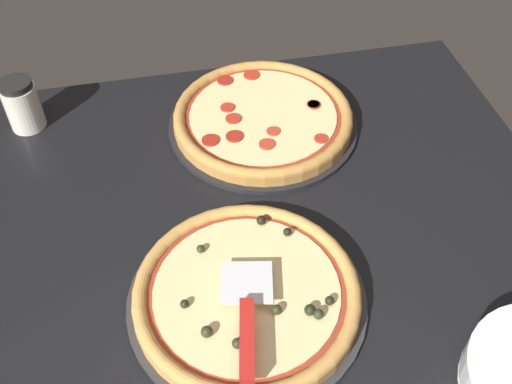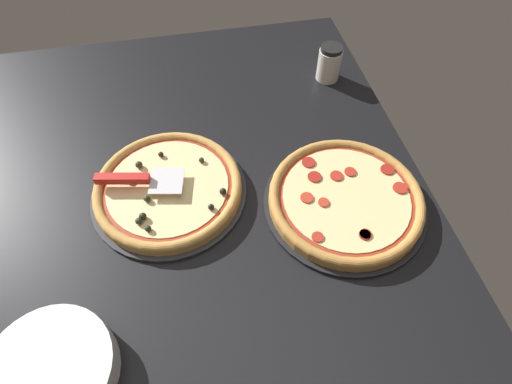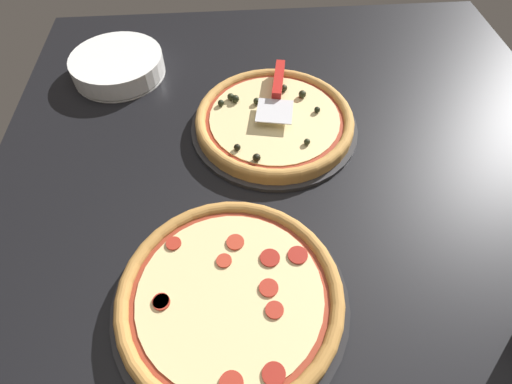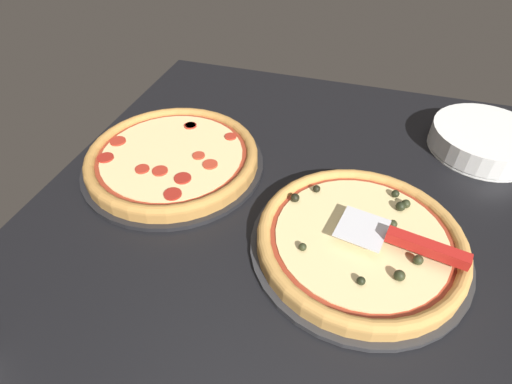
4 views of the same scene
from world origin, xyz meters
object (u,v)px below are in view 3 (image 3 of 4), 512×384
Objects in this scene: pizza_front at (274,120)px; pizza_back at (230,296)px; serving_spatula at (278,86)px; plate_stack at (118,66)px.

pizza_back is (12.03, 42.85, 0.05)cm from pizza_front.
pizza_front reaches higher than pizza_back.
pizza_front is at bearing -105.69° from pizza_back.
pizza_back is 1.73× the size of serving_spatula.
serving_spatula is (-13.61, -50.92, 3.42)cm from pizza_back.
serving_spatula is 0.91× the size of plate_stack.
pizza_front is 0.97× the size of pizza_back.
serving_spatula reaches higher than pizza_back.
plate_stack is (39.48, -24.38, 0.14)cm from pizza_front.
serving_spatula reaches higher than pizza_front.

